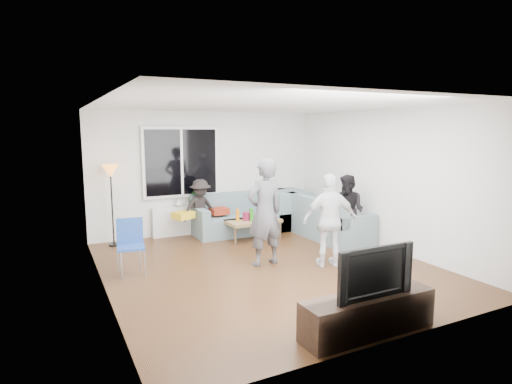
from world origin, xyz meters
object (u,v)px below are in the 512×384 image
spectator_right (348,210)px  tv_console (368,314)px  player_left (265,212)px  sofa_back_section (246,213)px  spectator_back (201,209)px  side_chair (131,248)px  floor_lamp (112,206)px  television (370,270)px  sofa_right_section (328,217)px  player_right (330,220)px  coffee_table (253,229)px

spectator_right → tv_console: spectator_right is taller
player_left → spectator_right: 2.05m
sofa_back_section → spectator_back: (-1.03, 0.03, 0.18)m
side_chair → tv_console: bearing=-49.3°
side_chair → player_left: (2.07, -0.49, 0.45)m
floor_lamp → spectator_back: floor_lamp is taller
spectator_back → television: 4.81m
sofa_back_section → sofa_right_section: bearing=-41.7°
sofa_right_section → side_chair: side_chair is taller
player_right → spectator_right: (1.08, 0.88, -0.08)m
tv_console → player_right: bearing=64.0°
coffee_table → player_left: player_left is taller
sofa_right_section → player_left: size_ratio=1.13×
spectator_right → spectator_back: bearing=-145.8°
sofa_right_section → television: 4.17m
floor_lamp → tv_console: bearing=-68.3°
spectator_right → tv_console: 3.67m
sofa_right_section → floor_lamp: size_ratio=1.28×
coffee_table → tv_console: tv_console is taller
player_right → television: 2.32m
player_left → floor_lamp: bearing=-53.3°
television → player_left: bearing=87.9°
spectator_back → coffee_table: bearing=-42.3°
player_left → spectator_right: size_ratio=1.30×
player_left → tv_console: player_left is taller
coffee_table → spectator_right: spectator_right is taller
spectator_right → television: spectator_right is taller
player_left → sofa_right_section: bearing=-159.0°
floor_lamp → coffee_table: bearing=-15.9°
sofa_back_section → spectator_back: size_ratio=1.90×
spectator_back → player_right: bearing=-73.5°
sofa_back_section → tv_console: sofa_back_section is taller
coffee_table → side_chair: 2.85m
player_left → spectator_right: bearing=-174.9°
coffee_table → sofa_back_section: bearing=77.9°
sofa_right_section → spectator_back: (-2.35, 1.21, 0.18)m
spectator_back → tv_console: bearing=-95.6°
spectator_right → television: (-2.10, -2.97, 0.04)m
floor_lamp → spectator_right: (4.07, -1.97, -0.10)m
sofa_right_section → spectator_back: bearing=62.8°
side_chair → player_right: (2.99, -1.01, 0.33)m
player_left → television: size_ratio=1.79×
coffee_table → spectator_back: 1.16m
sofa_back_section → coffee_table: size_ratio=2.09×
tv_console → television: (0.00, 0.00, 0.50)m
sofa_back_section → player_right: (0.24, -2.68, 0.34)m
side_chair → tv_console: 3.68m
sofa_right_section → side_chair: 4.10m
sofa_back_section → player_right: bearing=-84.9°
player_right → floor_lamp: bearing=-26.1°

